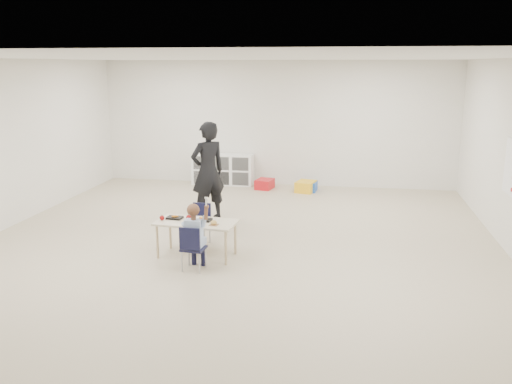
% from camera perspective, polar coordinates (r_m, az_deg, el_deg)
% --- Properties ---
extents(room, '(9.00, 9.02, 2.80)m').
position_cam_1_polar(room, '(7.93, -2.34, 3.82)').
color(room, '#B5A88B').
rests_on(room, ground).
extents(table, '(1.18, 0.66, 0.52)m').
position_cam_1_polar(table, '(7.84, -6.26, -4.90)').
color(table, beige).
rests_on(table, ground).
extents(chair_near, '(0.33, 0.31, 0.63)m').
position_cam_1_polar(chair_near, '(7.33, -6.58, -5.83)').
color(chair_near, black).
rests_on(chair_near, ground).
extents(chair_far, '(0.33, 0.31, 0.63)m').
position_cam_1_polar(chair_far, '(8.33, -5.99, -3.45)').
color(chair_far, black).
rests_on(chair_far, ground).
extents(child, '(0.45, 0.45, 0.99)m').
position_cam_1_polar(child, '(7.28, -6.62, -4.48)').
color(child, '#B7D1F8').
rests_on(child, chair_near).
extents(lunch_tray_near, '(0.23, 0.18, 0.03)m').
position_cam_1_polar(lunch_tray_near, '(7.79, -5.54, -2.93)').
color(lunch_tray_near, black).
rests_on(lunch_tray_near, table).
extents(lunch_tray_far, '(0.23, 0.18, 0.03)m').
position_cam_1_polar(lunch_tray_far, '(7.94, -8.56, -2.69)').
color(lunch_tray_far, black).
rests_on(lunch_tray_far, table).
extents(milk_carton, '(0.08, 0.08, 0.10)m').
position_cam_1_polar(milk_carton, '(7.61, -6.31, -3.05)').
color(milk_carton, white).
rests_on(milk_carton, table).
extents(bread_roll, '(0.09, 0.09, 0.07)m').
position_cam_1_polar(bread_roll, '(7.57, -4.47, -3.24)').
color(bread_roll, '#B38C49').
rests_on(bread_roll, table).
extents(apple_near, '(0.07, 0.07, 0.07)m').
position_cam_1_polar(apple_near, '(7.86, -7.12, -2.66)').
color(apple_near, maroon).
rests_on(apple_near, table).
extents(apple_far, '(0.07, 0.07, 0.07)m').
position_cam_1_polar(apple_far, '(7.89, -9.87, -2.69)').
color(apple_far, maroon).
rests_on(apple_far, table).
extents(cubby_shelf, '(1.40, 0.40, 0.70)m').
position_cam_1_polar(cubby_shelf, '(12.49, -3.51, 2.40)').
color(cubby_shelf, white).
rests_on(cubby_shelf, ground).
extents(rules_poster, '(0.02, 0.60, 0.80)m').
position_cam_1_polar(rules_poster, '(8.68, 25.25, 2.37)').
color(rules_poster, white).
rests_on(rules_poster, room).
extents(adult, '(0.75, 0.74, 1.75)m').
position_cam_1_polar(adult, '(9.52, -5.09, 2.16)').
color(adult, black).
rests_on(adult, ground).
extents(bin_red, '(0.42, 0.49, 0.21)m').
position_cam_1_polar(bin_red, '(12.05, 0.91, 0.85)').
color(bin_red, red).
rests_on(bin_red, ground).
extents(bin_yellow, '(0.47, 0.54, 0.23)m').
position_cam_1_polar(bin_yellow, '(11.82, 5.26, 0.58)').
color(bin_yellow, yellow).
rests_on(bin_yellow, ground).
extents(bin_blue, '(0.35, 0.44, 0.20)m').
position_cam_1_polar(bin_blue, '(11.90, 5.61, 0.59)').
color(bin_blue, blue).
rests_on(bin_blue, ground).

